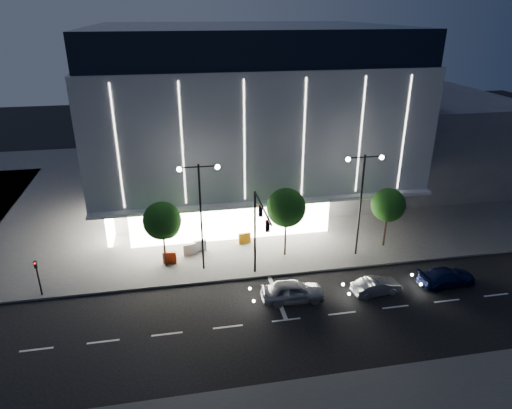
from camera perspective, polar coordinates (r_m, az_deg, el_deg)
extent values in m
plane|color=black|center=(32.90, -0.33, -13.05)|extent=(160.00, 160.00, 0.00)
cube|color=#474747|center=(54.57, 0.35, 2.47)|extent=(70.00, 40.00, 0.15)
cube|color=#4C4C51|center=(53.59, -1.75, 4.25)|extent=(28.00, 21.00, 4.00)
cube|color=#9F9FA4|center=(49.69, -1.49, 11.71)|extent=(30.00, 25.00, 11.00)
cube|color=black|center=(48.76, -1.58, 19.79)|extent=(29.40, 24.50, 3.00)
cube|color=white|center=(40.99, -3.00, -1.99)|extent=(18.00, 0.40, 3.60)
cube|color=white|center=(45.97, -17.38, -0.18)|extent=(0.40, 10.00, 3.60)
cube|color=#9F9FA4|center=(39.69, 1.43, 0.48)|extent=(30.00, 2.00, 0.30)
cube|color=white|center=(37.72, 1.58, 7.93)|extent=(24.00, 0.06, 10.00)
cube|color=#4C4C51|center=(60.48, 20.50, 7.98)|extent=(16.00, 20.00, 10.00)
cylinder|color=black|center=(35.23, -0.13, -3.70)|extent=(0.18, 0.18, 7.00)
cylinder|color=black|center=(31.16, 0.83, -0.35)|extent=(0.14, 5.80, 0.14)
cube|color=black|center=(32.03, 0.58, -0.84)|extent=(0.28, 0.18, 0.85)
cube|color=black|center=(29.90, 1.46, -2.69)|extent=(0.28, 0.18, 0.85)
sphere|color=#FF0C0C|center=(31.89, 0.37, -0.36)|extent=(0.14, 0.14, 0.14)
cylinder|color=black|center=(35.45, -6.86, -1.90)|extent=(0.16, 0.16, 9.00)
cylinder|color=black|center=(33.82, -8.39, 4.61)|extent=(1.40, 0.10, 0.10)
cylinder|color=black|center=(33.89, -6.02, 4.77)|extent=(1.40, 0.10, 0.10)
sphere|color=white|center=(33.84, -9.57, 4.37)|extent=(0.36, 0.36, 0.36)
sphere|color=white|center=(33.98, -4.84, 4.69)|extent=(0.36, 0.36, 0.36)
cylinder|color=black|center=(38.33, 12.89, -0.35)|extent=(0.16, 0.16, 9.00)
cylinder|color=black|center=(36.58, 12.47, 5.75)|extent=(1.40, 0.10, 0.10)
cylinder|color=black|center=(37.14, 14.48, 5.82)|extent=(1.40, 0.10, 0.10)
sphere|color=white|center=(36.35, 11.43, 5.56)|extent=(0.36, 0.36, 0.36)
sphere|color=white|center=(37.46, 15.44, 5.71)|extent=(0.36, 0.36, 0.36)
cylinder|color=black|center=(36.95, -25.53, -8.39)|extent=(0.12, 0.12, 3.00)
cube|color=black|center=(36.38, -25.85, -6.77)|extent=(0.22, 0.16, 0.55)
sphere|color=#FF0C0C|center=(36.22, -25.93, -6.65)|extent=(0.10, 0.10, 0.10)
cylinder|color=black|center=(37.49, -11.38, -5.21)|extent=(0.16, 0.16, 3.78)
sphere|color=#103A10|center=(36.46, -11.66, -2.00)|extent=(3.02, 3.02, 3.02)
sphere|color=#103A10|center=(36.86, -11.13, -2.59)|extent=(2.16, 2.16, 2.16)
sphere|color=#103A10|center=(36.47, -12.01, -2.59)|extent=(1.94, 1.94, 1.94)
cylinder|color=black|center=(38.40, 3.69, -3.80)|extent=(0.16, 0.16, 4.06)
sphere|color=#103A10|center=(37.33, 3.79, -0.40)|extent=(3.25, 3.25, 3.25)
sphere|color=#103A10|center=(37.81, 4.13, -1.05)|extent=(2.32, 2.32, 2.32)
sphere|color=#103A10|center=(37.28, 3.46, -1.01)|extent=(2.09, 2.09, 2.09)
cylinder|color=black|center=(41.46, 15.86, -2.88)|extent=(0.16, 0.16, 3.64)
sphere|color=#103A10|center=(40.55, 16.20, -0.05)|extent=(2.91, 2.91, 2.91)
sphere|color=#103A10|center=(41.05, 16.37, -0.57)|extent=(2.08, 2.08, 2.08)
sphere|color=#103A10|center=(40.44, 15.92, -0.56)|extent=(1.87, 1.87, 1.87)
imported|color=#A0A2A8|center=(33.52, 4.61, -10.73)|extent=(4.67, 2.03, 1.57)
imported|color=#9A9CA1|center=(35.36, 14.81, -9.86)|extent=(3.88, 1.73, 1.24)
imported|color=#121946|center=(38.13, 22.74, -8.33)|extent=(4.68, 2.20, 1.32)
cube|color=red|center=(38.42, -10.74, -6.53)|extent=(1.13, 0.44, 1.00)
cube|color=#B8B8B8|center=(39.36, -8.32, -5.58)|extent=(1.13, 0.50, 1.00)
cube|color=orange|center=(40.77, -1.44, -4.23)|extent=(1.12, 0.40, 1.00)
cube|color=silver|center=(39.83, -7.02, -5.13)|extent=(1.13, 0.45, 1.00)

